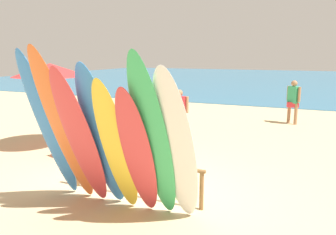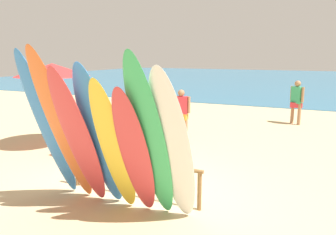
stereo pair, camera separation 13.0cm
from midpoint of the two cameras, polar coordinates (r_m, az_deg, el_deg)
ground at (r=19.30m, az=15.01°, el=2.82°), size 60.00×60.00×0.00m
ocean_water at (r=36.76m, az=19.39°, el=6.19°), size 60.00×40.00×0.02m
surfboard_rack at (r=6.04m, az=-6.48°, el=-8.59°), size 2.65×0.07×0.69m
surfboard_blue_0 at (r=5.94m, az=-20.16°, el=-1.70°), size 0.52×1.13×2.64m
surfboard_orange_1 at (r=5.63m, az=-17.95°, el=-1.97°), size 0.57×1.20×2.69m
surfboard_red_2 at (r=5.47m, az=-15.31°, el=-3.76°), size 0.57×1.11×2.39m
surfboard_blue_3 at (r=5.36m, az=-11.88°, el=-3.60°), size 0.56×1.00×2.45m
surfboard_yellow_4 at (r=5.15m, az=-9.49°, el=-5.33°), size 0.51×1.00×2.23m
surfboard_red_5 at (r=4.99m, az=-5.93°, el=-6.37°), size 0.54×1.04×2.13m
surfboard_green_6 at (r=4.78m, az=-3.26°, el=-4.12°), size 0.54×1.14×2.61m
surfboard_white_7 at (r=4.75m, az=0.67°, el=-5.43°), size 0.62×1.04×2.42m
beachgoer_by_water at (r=10.14m, az=1.58°, el=1.24°), size 0.56×0.26×1.49m
beachgoer_near_rack at (r=13.05m, az=20.31°, el=2.99°), size 0.49×0.42×1.60m
beach_chair_red at (r=8.87m, az=-16.65°, el=-3.49°), size 0.70×0.87×0.78m
beach_umbrella at (r=9.53m, az=-19.81°, el=7.62°), size 1.98×1.98×2.29m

